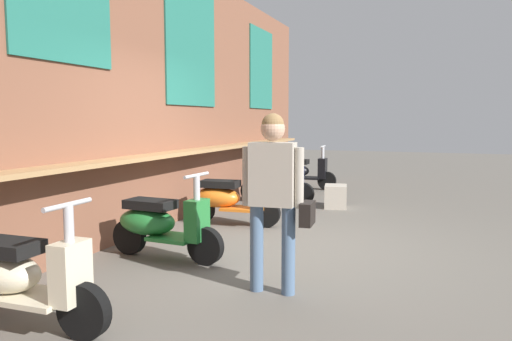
% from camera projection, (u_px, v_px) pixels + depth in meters
% --- Properties ---
extents(ground_plane, '(36.91, 36.91, 0.00)m').
position_uv_depth(ground_plane, '(279.00, 247.00, 5.89)').
color(ground_plane, '#605B54').
extents(market_stall_facade, '(13.18, 0.61, 3.84)m').
position_uv_depth(market_stall_facade, '(134.00, 90.00, 6.40)').
color(market_stall_facade, brown).
rests_on(market_stall_facade, ground_plane).
extents(scooter_cream, '(0.46, 1.40, 0.97)m').
position_uv_depth(scooter_cream, '(18.00, 276.00, 3.57)').
color(scooter_cream, beige).
rests_on(scooter_cream, ground_plane).
extents(scooter_green, '(0.48, 1.40, 0.97)m').
position_uv_depth(scooter_green, '(160.00, 224.00, 5.37)').
color(scooter_green, '#237533').
rests_on(scooter_green, ground_plane).
extents(scooter_orange, '(0.49, 1.40, 0.97)m').
position_uv_depth(scooter_orange, '(228.00, 198.00, 7.08)').
color(scooter_orange, orange).
rests_on(scooter_orange, ground_plane).
extents(scooter_blue, '(0.46, 1.40, 0.97)m').
position_uv_depth(scooter_blue, '(272.00, 182.00, 8.95)').
color(scooter_blue, '#233D9E').
rests_on(scooter_blue, ground_plane).
extents(scooter_black, '(0.46, 1.40, 0.97)m').
position_uv_depth(scooter_black, '(301.00, 171.00, 10.77)').
color(scooter_black, black).
rests_on(scooter_black, ground_plane).
extents(shopper_with_handbag, '(0.29, 0.64, 1.59)m').
position_uv_depth(shopper_with_handbag, '(274.00, 186.00, 4.24)').
color(shopper_with_handbag, slate).
rests_on(shopper_with_handbag, ground_plane).
extents(merchandise_crate, '(0.53, 0.45, 0.40)m').
position_uv_depth(merchandise_crate, '(336.00, 196.00, 8.49)').
color(merchandise_crate, '#B2A899').
rests_on(merchandise_crate, ground_plane).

